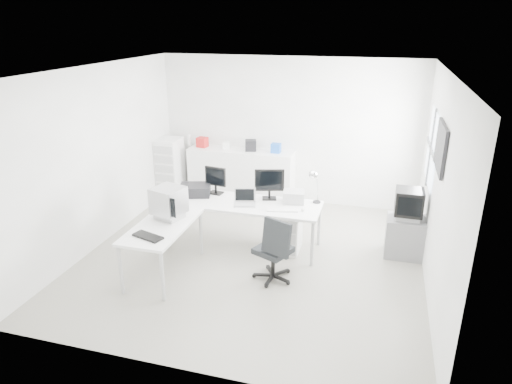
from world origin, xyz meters
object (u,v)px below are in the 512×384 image
(side_desk, at_px, (164,249))
(lcd_monitor_large, at_px, (269,185))
(sideboard, at_px, (241,175))
(laser_printer, at_px, (294,197))
(main_desk, at_px, (244,224))
(office_chair, at_px, (273,247))
(tv_cabinet, at_px, (405,237))
(filing_cabinet, at_px, (170,169))
(crt_monitor, at_px, (169,203))
(inkjet_printer, at_px, (195,190))
(laptop, at_px, (245,198))
(crt_tv, at_px, (409,205))
(drawer_pedestal, at_px, (288,232))
(lcd_monitor_small, at_px, (216,180))

(side_desk, distance_m, lcd_monitor_large, 1.91)
(sideboard, bearing_deg, laser_printer, -50.47)
(main_desk, height_order, office_chair, office_chair)
(tv_cabinet, relative_size, filing_cabinet, 0.50)
(crt_monitor, distance_m, sideboard, 2.79)
(filing_cabinet, bearing_deg, main_desk, -38.62)
(tv_cabinet, height_order, sideboard, sideboard)
(inkjet_printer, relative_size, laptop, 1.28)
(inkjet_printer, bearing_deg, main_desk, -23.78)
(side_desk, xyz_separation_m, office_chair, (1.53, 0.25, 0.12))
(office_chair, relative_size, crt_tv, 1.98)
(main_desk, xyz_separation_m, office_chair, (0.68, -0.85, 0.12))
(drawer_pedestal, height_order, lcd_monitor_small, lcd_monitor_small)
(main_desk, height_order, laser_printer, laser_printer)
(laser_printer, height_order, sideboard, sideboard)
(filing_cabinet, bearing_deg, laptop, -39.61)
(lcd_monitor_large, height_order, office_chair, lcd_monitor_large)
(crt_monitor, bearing_deg, filing_cabinet, 132.27)
(lcd_monitor_large, height_order, crt_monitor, lcd_monitor_large)
(crt_monitor, relative_size, office_chair, 0.46)
(tv_cabinet, bearing_deg, lcd_monitor_small, -177.92)
(lcd_monitor_large, xyz_separation_m, filing_cabinet, (-2.39, 1.38, -0.38))
(drawer_pedestal, height_order, lcd_monitor_large, lcd_monitor_large)
(crt_monitor, bearing_deg, main_desk, 61.64)
(crt_tv, bearing_deg, drawer_pedestal, -170.04)
(side_desk, height_order, lcd_monitor_large, lcd_monitor_large)
(lcd_monitor_large, distance_m, tv_cabinet, 2.22)
(side_desk, height_order, laptop, laptop)
(main_desk, relative_size, sideboard, 1.15)
(laser_printer, height_order, tv_cabinet, laser_printer)
(laser_printer, distance_m, sideboard, 2.20)
(main_desk, bearing_deg, sideboard, 108.50)
(crt_tv, distance_m, filing_cabinet, 4.68)
(lcd_monitor_large, xyz_separation_m, laptop, (-0.30, -0.35, -0.12))
(tv_cabinet, bearing_deg, laptop, -169.22)
(lcd_monitor_small, height_order, crt_monitor, lcd_monitor_small)
(lcd_monitor_small, xyz_separation_m, lcd_monitor_large, (0.90, 0.00, 0.01))
(crt_tv, bearing_deg, inkjet_printer, -175.53)
(inkjet_printer, bearing_deg, lcd_monitor_small, 9.49)
(drawer_pedestal, xyz_separation_m, lcd_monitor_small, (-1.25, 0.20, 0.68))
(main_desk, height_order, drawer_pedestal, main_desk)
(lcd_monitor_small, relative_size, laser_printer, 1.41)
(main_desk, bearing_deg, drawer_pedestal, 4.09)
(drawer_pedestal, relative_size, lcd_monitor_small, 1.32)
(lcd_monitor_large, height_order, sideboard, lcd_monitor_large)
(lcd_monitor_large, distance_m, laptop, 0.48)
(laptop, bearing_deg, lcd_monitor_large, 34.61)
(drawer_pedestal, height_order, laptop, laptop)
(crt_monitor, bearing_deg, lcd_monitor_large, 59.15)
(lcd_monitor_large, relative_size, sideboard, 0.23)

